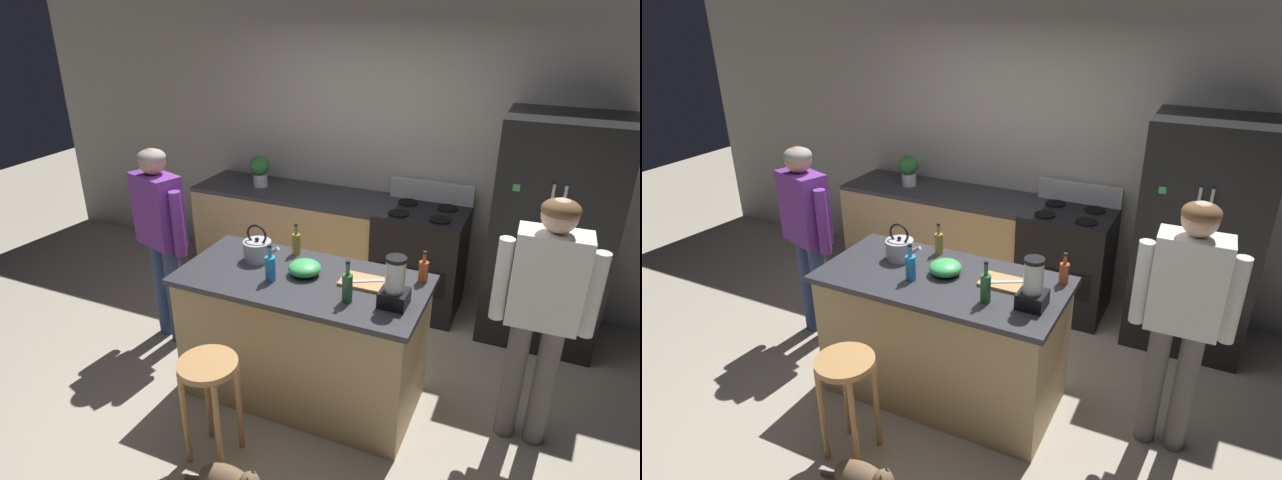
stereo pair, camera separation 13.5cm
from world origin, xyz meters
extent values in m
plane|color=#B2A893|center=(0.00, 0.00, 0.00)|extent=(14.00, 14.00, 0.00)
cube|color=#BCB7AD|center=(0.00, 1.95, 1.35)|extent=(8.00, 0.10, 2.70)
cube|color=tan|center=(0.00, 0.00, 0.46)|extent=(1.61, 0.75, 0.91)
cube|color=#333338|center=(0.00, 0.00, 0.93)|extent=(1.67, 0.81, 0.04)
cube|color=tan|center=(-0.80, 1.55, 0.46)|extent=(2.00, 0.64, 0.91)
cube|color=#333338|center=(-0.80, 1.55, 0.93)|extent=(2.00, 0.64, 0.04)
cube|color=black|center=(1.49, 1.50, 0.94)|extent=(0.90, 0.70, 1.87)
cylinder|color=#B7BABF|center=(1.45, 1.13, 1.03)|extent=(0.02, 0.02, 0.84)
cylinder|color=#B7BABF|center=(1.53, 1.13, 1.03)|extent=(0.02, 0.02, 0.84)
cube|color=purple|center=(1.66, 1.15, 0.83)|extent=(0.05, 0.01, 0.05)
cube|color=orange|center=(1.63, 1.15, 0.95)|extent=(0.05, 0.01, 0.05)
cube|color=#268CD8|center=(1.82, 1.15, 0.70)|extent=(0.05, 0.01, 0.05)
cube|color=orange|center=(1.48, 1.15, 1.16)|extent=(0.05, 0.01, 0.05)
cube|color=red|center=(1.17, 1.15, 0.95)|extent=(0.05, 0.01, 0.05)
cube|color=#3FB259|center=(1.19, 1.15, 1.39)|extent=(0.05, 0.01, 0.05)
cube|color=black|center=(0.45, 1.52, 0.48)|extent=(0.76, 0.64, 0.95)
cube|color=black|center=(0.45, 1.20, 0.43)|extent=(0.60, 0.01, 0.24)
cube|color=#B7BABF|center=(0.45, 1.81, 1.04)|extent=(0.76, 0.06, 0.18)
cylinder|color=black|center=(0.27, 1.37, 0.96)|extent=(0.18, 0.18, 0.01)
cylinder|color=black|center=(0.63, 1.37, 0.96)|extent=(0.18, 0.18, 0.01)
cylinder|color=black|center=(0.27, 1.67, 0.96)|extent=(0.18, 0.18, 0.01)
cylinder|color=black|center=(0.63, 1.67, 0.96)|extent=(0.18, 0.18, 0.01)
cylinder|color=#384C7A|center=(-1.41, 0.24, 0.43)|extent=(0.16, 0.16, 0.87)
cylinder|color=#384C7A|center=(-1.24, 0.18, 0.43)|extent=(0.16, 0.16, 0.87)
cube|color=#723399|center=(-1.33, 0.21, 1.15)|extent=(0.45, 0.33, 0.57)
cylinder|color=#723399|center=(-1.57, 0.29, 1.10)|extent=(0.11, 0.11, 0.51)
cylinder|color=#723399|center=(-1.09, 0.13, 1.10)|extent=(0.11, 0.11, 0.51)
sphere|color=tan|center=(-1.33, 0.21, 1.54)|extent=(0.25, 0.25, 0.20)
ellipsoid|color=gray|center=(-1.33, 0.21, 1.57)|extent=(0.27, 0.27, 0.12)
cylinder|color=#66605B|center=(1.58, 0.18, 0.44)|extent=(0.13, 0.13, 0.88)
cylinder|color=#66605B|center=(1.40, 0.17, 0.44)|extent=(0.13, 0.13, 0.88)
cube|color=white|center=(1.49, 0.18, 1.18)|extent=(0.41, 0.23, 0.59)
cylinder|color=white|center=(1.74, 0.18, 1.13)|extent=(0.09, 0.09, 0.53)
cylinder|color=white|center=(1.24, 0.17, 1.13)|extent=(0.09, 0.09, 0.53)
sphere|color=#D8AD8C|center=(1.49, 0.18, 1.57)|extent=(0.20, 0.20, 0.20)
ellipsoid|color=brown|center=(1.49, 0.18, 1.60)|extent=(0.22, 0.22, 0.12)
cylinder|color=#B7844C|center=(-0.25, -0.77, 0.69)|extent=(0.36, 0.36, 0.04)
cylinder|color=#B7844C|center=(-0.37, -0.88, 0.34)|extent=(0.04, 0.04, 0.67)
cylinder|color=#B7844C|center=(-0.13, -0.88, 0.34)|extent=(0.04, 0.04, 0.67)
cylinder|color=#B7844C|center=(-0.37, -0.65, 0.34)|extent=(0.04, 0.04, 0.67)
cylinder|color=#B7844C|center=(-0.13, -0.65, 0.34)|extent=(0.04, 0.04, 0.67)
ellipsoid|color=brown|center=(-0.02, -1.01, 0.10)|extent=(0.36, 0.18, 0.20)
sphere|color=brown|center=(0.14, -1.01, 0.17)|extent=(0.12, 0.12, 0.12)
cone|color=brown|center=(0.15, -1.04, 0.23)|extent=(0.04, 0.04, 0.03)
cone|color=brown|center=(0.15, -0.98, 0.23)|extent=(0.04, 0.04, 0.03)
cylinder|color=brown|center=(-0.22, -1.01, 0.04)|extent=(0.20, 0.03, 0.10)
cylinder|color=silver|center=(-1.19, 1.55, 1.01)|extent=(0.14, 0.14, 0.12)
ellipsoid|color=#337A38|center=(-1.19, 1.55, 1.16)|extent=(0.20, 0.20, 0.18)
cube|color=black|center=(0.66, -0.09, 1.00)|extent=(0.17, 0.17, 0.10)
cylinder|color=silver|center=(0.66, -0.09, 1.15)|extent=(0.12, 0.12, 0.20)
cylinder|color=black|center=(0.66, -0.09, 1.26)|extent=(0.12, 0.12, 0.02)
cylinder|color=#B24C26|center=(0.75, 0.28, 1.02)|extent=(0.06, 0.06, 0.14)
cylinder|color=#B24C26|center=(0.75, 0.28, 1.12)|extent=(0.02, 0.02, 0.06)
cylinder|color=black|center=(0.75, 0.28, 1.16)|extent=(0.03, 0.03, 0.02)
cylinder|color=olive|center=(-0.19, 0.31, 1.03)|extent=(0.06, 0.06, 0.15)
cylinder|color=olive|center=(-0.19, 0.31, 1.14)|extent=(0.02, 0.02, 0.07)
cylinder|color=black|center=(-0.19, 0.31, 1.18)|extent=(0.03, 0.03, 0.02)
cylinder|color=#268CD8|center=(-0.17, -0.12, 1.03)|extent=(0.07, 0.07, 0.17)
cylinder|color=#268CD8|center=(-0.17, -0.12, 1.15)|extent=(0.03, 0.03, 0.07)
cylinder|color=black|center=(-0.17, -0.12, 1.20)|extent=(0.03, 0.03, 0.02)
cylinder|color=#2D6638|center=(0.39, -0.16, 1.04)|extent=(0.07, 0.07, 0.18)
cylinder|color=#2D6638|center=(0.39, -0.16, 1.17)|extent=(0.03, 0.03, 0.08)
cylinder|color=black|center=(0.39, -0.16, 1.22)|extent=(0.03, 0.03, 0.02)
ellipsoid|color=#3FB259|center=(0.00, 0.04, 1.00)|extent=(0.22, 0.22, 0.10)
cylinder|color=#B7BABF|center=(-0.40, 0.12, 1.02)|extent=(0.20, 0.20, 0.14)
sphere|color=black|center=(-0.40, 0.12, 1.11)|extent=(0.03, 0.03, 0.03)
cylinder|color=#B7BABF|center=(-0.27, 0.12, 1.04)|extent=(0.09, 0.03, 0.08)
torus|color=black|center=(-0.40, 0.12, 1.14)|extent=(0.16, 0.02, 0.16)
cube|color=#B7844C|center=(0.40, 0.09, 0.96)|extent=(0.30, 0.20, 0.02)
cube|color=#B7BABF|center=(0.42, 0.09, 0.97)|extent=(0.21, 0.13, 0.01)
camera|label=1|loc=(1.40, -2.88, 2.67)|focal=30.52mm
camera|label=2|loc=(1.52, -2.82, 2.67)|focal=30.52mm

